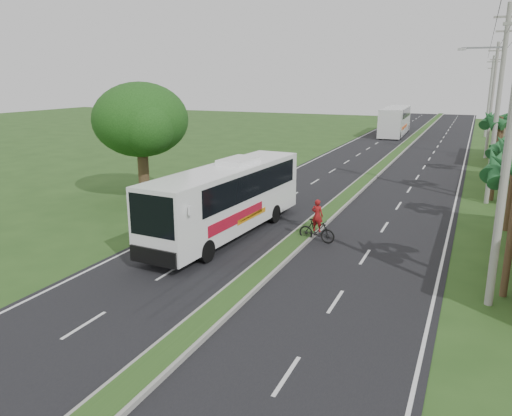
% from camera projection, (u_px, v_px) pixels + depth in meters
% --- Properties ---
extents(ground, '(180.00, 180.00, 0.00)m').
position_uv_depth(ground, '(247.00, 286.00, 19.21)').
color(ground, '#28491B').
rests_on(ground, ground).
extents(road_asphalt, '(14.00, 160.00, 0.02)m').
position_uv_depth(road_asphalt, '(360.00, 186.00, 36.90)').
color(road_asphalt, black).
rests_on(road_asphalt, ground).
extents(median_strip, '(1.20, 160.00, 0.18)m').
position_uv_depth(median_strip, '(360.00, 184.00, 36.87)').
color(median_strip, gray).
rests_on(median_strip, ground).
extents(lane_edge_left, '(0.12, 160.00, 0.01)m').
position_uv_depth(lane_edge_left, '(276.00, 179.00, 39.52)').
color(lane_edge_left, silver).
rests_on(lane_edge_left, ground).
extents(lane_edge_right, '(0.12, 160.00, 0.01)m').
position_uv_depth(lane_edge_right, '(457.00, 194.00, 34.28)').
color(lane_edge_right, silver).
rests_on(lane_edge_right, ground).
extents(palm_verge_c, '(2.40, 2.40, 5.85)m').
position_uv_depth(palm_verge_c, '(501.00, 121.00, 31.27)').
color(palm_verge_c, '#473321').
rests_on(palm_verge_c, ground).
extents(palm_verge_d, '(2.40, 2.40, 5.25)m').
position_uv_depth(palm_verge_d, '(503.00, 120.00, 39.18)').
color(palm_verge_d, '#473321').
rests_on(palm_verge_d, ground).
extents(shade_tree, '(6.30, 6.00, 7.54)m').
position_uv_depth(shade_tree, '(139.00, 122.00, 31.52)').
color(shade_tree, '#473321').
rests_on(shade_tree, ground).
extents(utility_pole_a, '(1.60, 0.28, 11.00)m').
position_uv_depth(utility_pole_a, '(509.00, 145.00, 16.21)').
color(utility_pole_a, gray).
rests_on(utility_pole_a, ground).
extents(utility_pole_b, '(3.20, 0.28, 12.00)m').
position_uv_depth(utility_pole_b, '(498.00, 103.00, 30.23)').
color(utility_pole_b, gray).
rests_on(utility_pole_b, ground).
extents(utility_pole_c, '(1.60, 0.28, 11.00)m').
position_uv_depth(utility_pole_c, '(492.00, 100.00, 48.05)').
color(utility_pole_c, gray).
rests_on(utility_pole_c, ground).
extents(utility_pole_d, '(1.60, 0.28, 10.50)m').
position_uv_depth(utility_pole_d, '(489.00, 96.00, 65.81)').
color(utility_pole_d, gray).
rests_on(utility_pole_d, ground).
extents(coach_bus_main, '(3.19, 11.88, 3.80)m').
position_uv_depth(coach_bus_main, '(228.00, 195.00, 24.88)').
color(coach_bus_main, white).
rests_on(coach_bus_main, ground).
extents(coach_bus_far, '(3.27, 13.07, 3.78)m').
position_uv_depth(coach_bus_far, '(395.00, 119.00, 68.56)').
color(coach_bus_far, white).
rests_on(coach_bus_far, ground).
extents(motorcyclist, '(1.90, 0.73, 2.14)m').
position_uv_depth(motorcyclist, '(317.00, 227.00, 24.15)').
color(motorcyclist, black).
rests_on(motorcyclist, ground).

